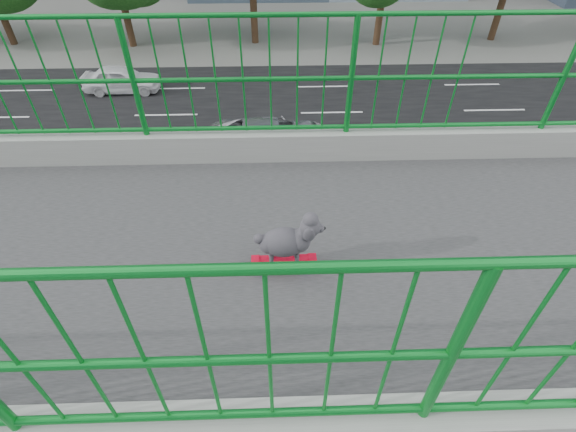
% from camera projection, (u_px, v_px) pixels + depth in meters
% --- Properties ---
extents(road, '(18.00, 90.00, 0.02)m').
position_uv_depth(road, '(153.00, 148.00, 17.55)').
color(road, black).
rests_on(road, ground).
extents(skateboard, '(0.16, 0.50, 0.07)m').
position_uv_depth(skateboard, '(284.00, 263.00, 3.15)').
color(skateboard, red).
rests_on(skateboard, footbridge).
extents(poodle, '(0.22, 0.52, 0.43)m').
position_uv_depth(poodle, '(288.00, 240.00, 2.98)').
color(poodle, '#28262A').
rests_on(poodle, skateboard).
extents(car_1, '(1.62, 4.65, 1.53)m').
position_uv_depth(car_1, '(393.00, 183.00, 14.41)').
color(car_1, white).
rests_on(car_1, ground).
extents(car_2, '(2.43, 5.26, 1.46)m').
position_uv_depth(car_2, '(273.00, 139.00, 16.74)').
color(car_2, '#9E9DA3').
rests_on(car_2, ground).
extents(car_4, '(1.57, 3.90, 1.33)m').
position_uv_depth(car_4, '(121.00, 79.00, 21.42)').
color(car_4, white).
rests_on(car_4, ground).
extents(car_5, '(1.51, 4.34, 1.43)m').
position_uv_depth(car_5, '(156.00, 256.00, 11.86)').
color(car_5, black).
rests_on(car_5, ground).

